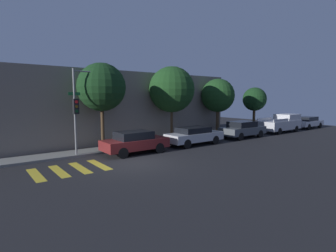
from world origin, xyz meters
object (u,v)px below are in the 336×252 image
object	(u,v)px
sedan_middle	(194,135)
tree_behind_truck	(255,99)
tree_near_corner	(102,87)
sedan_near_corner	(135,142)
pickup_truck	(281,123)
sedan_tail_of_row	(307,122)
traffic_light_pole	(81,100)
sedan_far_end	(242,129)
tree_far_end	(218,96)
tree_midblock	(172,90)

from	to	relation	value
sedan_middle	tree_behind_truck	distance (m)	11.09
tree_near_corner	sedan_near_corner	bearing A→B (deg)	-59.66
pickup_truck	sedan_tail_of_row	distance (m)	5.68
traffic_light_pole	sedan_tail_of_row	distance (m)	26.12
sedan_near_corner	sedan_tail_of_row	size ratio (longest dim) A/B	0.93
traffic_light_pole	sedan_near_corner	bearing A→B (deg)	-23.68
sedan_far_end	tree_behind_truck	size ratio (longest dim) A/B	0.97
tree_behind_truck	tree_far_end	bearing A→B (deg)	180.00
sedan_tail_of_row	tree_midblock	distance (m)	18.86
sedan_far_end	sedan_tail_of_row	distance (m)	12.07
sedan_tail_of_row	tree_midblock	world-z (taller)	tree_midblock
sedan_far_end	tree_near_corner	world-z (taller)	tree_near_corner
traffic_light_pole	sedan_near_corner	xyz separation A→B (m)	(2.89, -1.27, -2.68)
sedan_far_end	tree_midblock	distance (m)	7.51
traffic_light_pole	tree_near_corner	xyz separation A→B (m)	(1.66, 0.85, 0.79)
sedan_middle	sedan_tail_of_row	bearing A→B (deg)	0.00
traffic_light_pole	tree_behind_truck	distance (m)	18.60
sedan_middle	tree_near_corner	bearing A→B (deg)	161.61
sedan_tail_of_row	tree_far_end	world-z (taller)	tree_far_end
sedan_middle	sedan_tail_of_row	xyz separation A→B (m)	(17.93, 0.00, -0.00)
sedan_middle	tree_far_end	bearing A→B (deg)	23.36
sedan_near_corner	tree_near_corner	distance (m)	4.25
sedan_far_end	tree_far_end	bearing A→B (deg)	114.32
tree_near_corner	tree_midblock	world-z (taller)	tree_midblock
tree_midblock	tree_far_end	distance (m)	5.41
sedan_near_corner	pickup_truck	world-z (taller)	pickup_truck
sedan_far_end	tree_near_corner	distance (m)	12.87
sedan_tail_of_row	traffic_light_pole	bearing A→B (deg)	177.20
tree_far_end	tree_behind_truck	distance (m)	5.67
tree_behind_truck	traffic_light_pole	bearing A→B (deg)	-177.39
traffic_light_pole	sedan_middle	distance (m)	8.56
sedan_tail_of_row	tree_far_end	bearing A→B (deg)	170.78
sedan_near_corner	sedan_middle	size ratio (longest dim) A/B	0.91
traffic_light_pole	tree_far_end	size ratio (longest dim) A/B	1.00
tree_near_corner	tree_midblock	distance (m)	5.87
traffic_light_pole	sedan_far_end	xyz separation A→B (m)	(13.87, -1.27, -2.66)
sedan_near_corner	sedan_middle	world-z (taller)	sedan_near_corner
tree_far_end	tree_behind_truck	world-z (taller)	tree_far_end
sedan_near_corner	sedan_tail_of_row	bearing A→B (deg)	0.00
sedan_middle	tree_behind_truck	size ratio (longest dim) A/B	1.00
sedan_middle	sedan_far_end	distance (m)	5.85
sedan_middle	sedan_far_end	bearing A→B (deg)	0.00
sedan_middle	tree_midblock	distance (m)	4.09
tree_near_corner	tree_midblock	xyz separation A→B (m)	(5.87, 0.00, -0.04)
tree_midblock	sedan_middle	bearing A→B (deg)	-76.88
tree_near_corner	sedan_far_end	bearing A→B (deg)	-9.82
sedan_far_end	tree_near_corner	xyz separation A→B (m)	(-12.22, 2.12, 3.45)
tree_near_corner	tree_behind_truck	xyz separation A→B (m)	(16.92, 0.00, -0.86)
sedan_far_end	tree_near_corner	bearing A→B (deg)	170.18
traffic_light_pole	tree_far_end	bearing A→B (deg)	3.75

